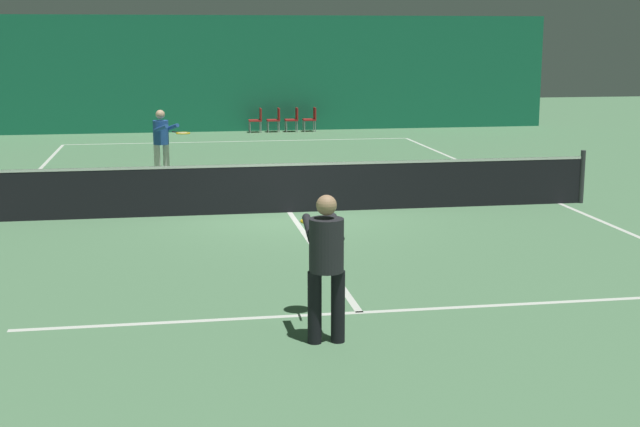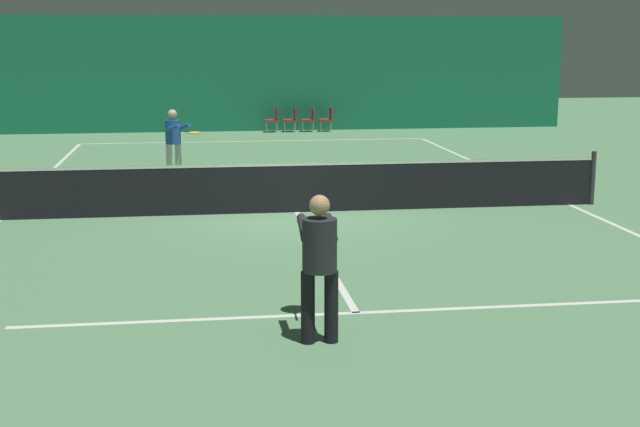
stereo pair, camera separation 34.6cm
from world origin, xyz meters
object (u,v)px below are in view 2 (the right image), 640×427
(player_far, at_px, (174,138))
(player_near, at_px, (319,257))
(courtside_chair_3, at_px, (328,118))
(courtside_chair_2, at_px, (310,118))
(courtside_chair_0, at_px, (273,118))
(courtside_chair_1, at_px, (291,118))
(tennis_net, at_px, (297,186))

(player_far, bearing_deg, player_near, -23.21)
(courtside_chair_3, bearing_deg, courtside_chair_2, -90.00)
(courtside_chair_0, xyz_separation_m, courtside_chair_3, (1.92, 0.00, 0.00))
(player_far, relative_size, courtside_chair_2, 1.91)
(courtside_chair_0, bearing_deg, player_far, -18.31)
(courtside_chair_1, relative_size, courtside_chair_2, 1.00)
(courtside_chair_0, height_order, courtside_chair_2, same)
(courtside_chair_2, bearing_deg, courtside_chair_0, -90.00)
(player_near, height_order, courtside_chair_2, player_near)
(courtside_chair_0, xyz_separation_m, courtside_chair_2, (1.28, 0.00, 0.00))
(player_near, distance_m, player_far, 12.30)
(player_near, xyz_separation_m, player_far, (-1.81, 12.17, -0.03))
(tennis_net, height_order, courtside_chair_1, tennis_net)
(courtside_chair_2, bearing_deg, player_far, -24.83)
(player_far, bearing_deg, courtside_chair_1, 126.66)
(courtside_chair_1, bearing_deg, courtside_chair_2, 90.00)
(tennis_net, relative_size, courtside_chair_0, 14.29)
(tennis_net, height_order, courtside_chair_0, tennis_net)
(player_near, bearing_deg, courtside_chair_3, -7.24)
(courtside_chair_3, bearing_deg, tennis_net, -10.68)
(player_near, distance_m, courtside_chair_1, 22.01)
(tennis_net, height_order, courtside_chair_2, tennis_net)
(player_near, height_order, player_far, player_near)
(tennis_net, distance_m, courtside_chair_1, 14.64)
(player_far, height_order, courtside_chair_0, player_far)
(tennis_net, relative_size, player_far, 7.48)
(courtside_chair_3, bearing_deg, player_near, -8.65)
(courtside_chair_2, bearing_deg, tennis_net, -8.22)
(tennis_net, height_order, courtside_chair_3, tennis_net)
(player_far, relative_size, courtside_chair_1, 1.91)
(player_near, xyz_separation_m, courtside_chair_3, (3.33, 21.91, -0.48))
(player_far, distance_m, courtside_chair_3, 11.03)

